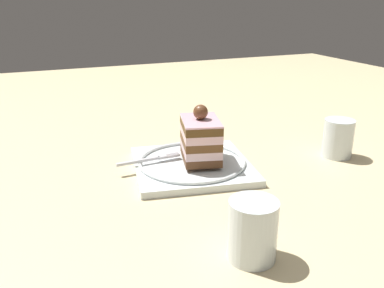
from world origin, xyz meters
TOP-DOWN VIEW (x-y plane):
  - ground_plane at (0.00, 0.00)m, footprint 2.40×2.40m
  - dessert_plate at (0.00, 0.01)m, footprint 0.24×0.24m
  - cake_slice at (0.02, 0.01)m, footprint 0.09×0.11m
  - fork at (-0.07, 0.03)m, footprint 0.12×0.02m
  - drink_glass_near at (-0.04, -0.27)m, footprint 0.06×0.06m
  - drink_glass_far at (0.29, -0.04)m, footprint 0.06×0.06m

SIDE VIEW (x-z plane):
  - ground_plane at x=0.00m, z-range 0.00..0.00m
  - dessert_plate at x=0.00m, z-range 0.00..0.02m
  - fork at x=-0.07m, z-range 0.02..0.02m
  - drink_glass_far at x=0.29m, z-range 0.00..0.07m
  - drink_glass_near at x=-0.04m, z-range 0.00..0.07m
  - cake_slice at x=0.02m, z-range 0.01..0.11m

